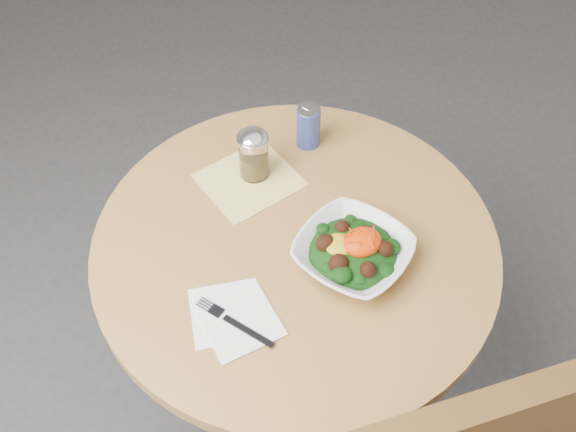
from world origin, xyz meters
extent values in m
plane|color=#2D2D2F|center=(0.00, 0.00, 0.00)|extent=(6.00, 6.00, 0.00)
cylinder|color=black|center=(0.00, 0.00, 0.01)|extent=(0.52, 0.52, 0.03)
cylinder|color=black|center=(0.00, 0.00, 0.35)|extent=(0.10, 0.10, 0.71)
cylinder|color=#C18645|center=(0.00, 0.00, 0.73)|extent=(0.90, 0.90, 0.04)
cube|color=#DEA40B|center=(-0.01, 0.21, 0.75)|extent=(0.23, 0.22, 0.00)
cube|color=white|center=(-0.22, -0.10, 0.75)|extent=(0.18, 0.18, 0.00)
cube|color=white|center=(-0.20, -0.13, 0.75)|extent=(0.15, 0.15, 0.00)
imported|color=white|center=(0.07, -0.11, 0.78)|extent=(0.31, 0.31, 0.06)
ellipsoid|color=black|center=(0.07, -0.11, 0.78)|extent=(0.19, 0.19, 0.07)
ellipsoid|color=gold|center=(0.05, -0.10, 0.81)|extent=(0.06, 0.06, 0.02)
ellipsoid|color=#F23105|center=(0.09, -0.12, 0.81)|extent=(0.09, 0.07, 0.04)
cube|color=black|center=(-0.20, -0.16, 0.76)|extent=(0.06, 0.11, 0.00)
cube|color=black|center=(-0.24, -0.07, 0.76)|extent=(0.05, 0.07, 0.00)
cylinder|color=silver|center=(0.02, 0.22, 0.81)|extent=(0.07, 0.07, 0.11)
cylinder|color=#A58C4D|center=(0.02, 0.22, 0.78)|extent=(0.06, 0.06, 0.06)
cylinder|color=silver|center=(0.02, 0.22, 0.86)|extent=(0.07, 0.07, 0.01)
ellipsoid|color=silver|center=(0.02, 0.22, 0.87)|extent=(0.07, 0.07, 0.03)
cylinder|color=#0D1B94|center=(0.18, 0.25, 0.80)|extent=(0.06, 0.06, 0.11)
cylinder|color=silver|center=(0.18, 0.25, 0.86)|extent=(0.06, 0.06, 0.00)
cube|color=silver|center=(0.18, 0.25, 0.86)|extent=(0.02, 0.02, 0.00)
camera|label=1|loc=(-0.45, -0.74, 1.87)|focal=40.00mm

